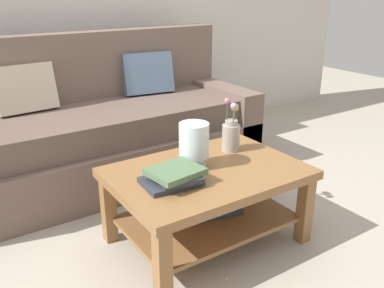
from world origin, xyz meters
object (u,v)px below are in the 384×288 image
at_px(book_stack_main, 174,176).
at_px(couch, 105,130).
at_px(glass_hurricane_vase, 194,142).
at_px(flower_pitcher, 231,134).
at_px(coffee_table, 207,190).

bearing_deg(book_stack_main, couch, 84.42).
relative_size(glass_hurricane_vase, flower_pitcher, 0.77).
bearing_deg(flower_pitcher, couch, 112.14).
height_order(book_stack_main, glass_hurricane_vase, glass_hurricane_vase).
xyz_separation_m(coffee_table, book_stack_main, (-0.24, -0.05, 0.16)).
height_order(coffee_table, glass_hurricane_vase, glass_hurricane_vase).
distance_m(glass_hurricane_vase, flower_pitcher, 0.33).
distance_m(couch, flower_pitcher, 1.09).
height_order(book_stack_main, flower_pitcher, flower_pitcher).
xyz_separation_m(book_stack_main, glass_hurricane_vase, (0.20, 0.13, 0.10)).
xyz_separation_m(coffee_table, glass_hurricane_vase, (-0.04, 0.07, 0.27)).
height_order(couch, coffee_table, couch).
relative_size(couch, flower_pitcher, 6.91).
relative_size(couch, glass_hurricane_vase, 8.94).
bearing_deg(flower_pitcher, coffee_table, -151.40).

